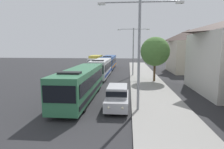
% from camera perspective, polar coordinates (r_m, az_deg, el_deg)
% --- Properties ---
extents(bus_lead, '(2.58, 11.93, 3.21)m').
position_cam_1_polar(bus_lead, '(18.64, -9.33, -2.41)').
color(bus_lead, '#33724C').
rests_on(bus_lead, ground_plane).
extents(bus_second_in_line, '(2.58, 10.79, 3.21)m').
position_cam_1_polar(bus_second_in_line, '(31.63, -3.33, 2.08)').
color(bus_second_in_line, silver).
rests_on(bus_second_in_line, ground_plane).
extents(bus_middle, '(2.58, 12.32, 3.21)m').
position_cam_1_polar(bus_middle, '(44.42, -0.90, 3.90)').
color(bus_middle, '#284C8C').
rests_on(bus_middle, ground_plane).
extents(white_suv, '(1.86, 4.74, 1.90)m').
position_cam_1_polar(white_suv, '(15.89, 1.65, -6.60)').
color(white_suv, '#B7B7BC').
rests_on(white_suv, ground_plane).
extents(box_truck_oncoming, '(2.35, 8.04, 3.15)m').
position_cam_1_polar(box_truck_oncoming, '(44.98, -5.09, 3.95)').
color(box_truck_oncoming, white).
rests_on(box_truck_oncoming, ground_plane).
extents(streetlamp_near, '(6.35, 0.28, 8.51)m').
position_cam_1_polar(streetlamp_near, '(14.70, 8.28, 9.20)').
color(streetlamp_near, gray).
rests_on(streetlamp_near, sidewalk).
extents(streetlamp_mid, '(5.56, 0.28, 8.29)m').
position_cam_1_polar(streetlamp_mid, '(33.52, 6.49, 8.41)').
color(streetlamp_mid, gray).
rests_on(streetlamp_mid, sidewalk).
extents(roadside_tree, '(4.21, 4.21, 6.46)m').
position_cam_1_polar(roadside_tree, '(28.06, 12.99, 6.83)').
color(roadside_tree, '#4C3823').
rests_on(roadside_tree, sidewalk).
extents(house_distant_gabled, '(7.20, 10.05, 8.68)m').
position_cam_1_polar(house_distant_gabled, '(41.57, 22.12, 6.76)').
color(house_distant_gabled, '#BCB29E').
rests_on(house_distant_gabled, ground_plane).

